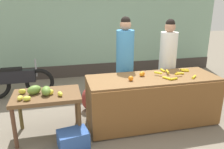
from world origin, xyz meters
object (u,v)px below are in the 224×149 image
object	(u,v)px
vendor_woman_blue_shirt	(125,64)
produce_sack	(90,98)
vendor_woman_white_shirt	(167,64)
parked_motorcycle	(17,81)
produce_crate	(73,139)

from	to	relation	value
vendor_woman_blue_shirt	produce_sack	xyz separation A→B (m)	(-0.70, 0.10, -0.69)
vendor_woman_white_shirt	produce_sack	xyz separation A→B (m)	(-1.59, 0.13, -0.66)
vendor_woman_blue_shirt	produce_sack	bearing A→B (deg)	171.69
produce_sack	vendor_woman_blue_shirt	bearing A→B (deg)	-8.31
vendor_woman_white_shirt	parked_motorcycle	bearing A→B (deg)	159.88
produce_crate	vendor_woman_blue_shirt	bearing A→B (deg)	44.17
vendor_woman_blue_shirt	produce_crate	xyz separation A→B (m)	(-1.12, -1.08, -0.80)
parked_motorcycle	vendor_woman_blue_shirt	bearing A→B (deg)	-26.55
parked_motorcycle	produce_crate	bearing A→B (deg)	-63.64
vendor_woman_white_shirt	produce_sack	bearing A→B (deg)	175.16
parked_motorcycle	produce_crate	size ratio (longest dim) A/B	3.64
produce_crate	produce_sack	distance (m)	1.26
vendor_woman_white_shirt	produce_crate	distance (m)	2.39
produce_crate	produce_sack	xyz separation A→B (m)	(0.42, 1.19, 0.11)
vendor_woman_white_shirt	vendor_woman_blue_shirt	bearing A→B (deg)	177.90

